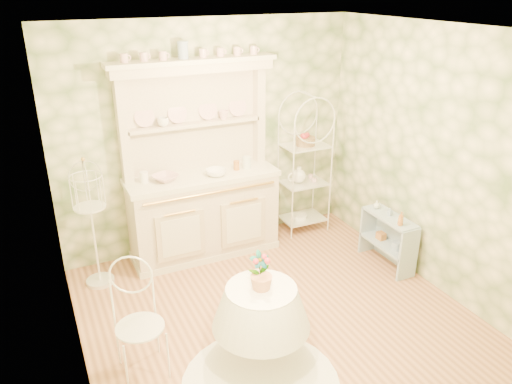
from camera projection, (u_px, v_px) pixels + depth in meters
name	position (u px, v px, depth m)	size (l,w,h in m)	color
floor	(278.00, 317.00, 4.90)	(3.60, 3.60, 0.00)	tan
ceiling	(284.00, 30.00, 3.84)	(3.60, 3.60, 0.00)	white
wall_left	(64.00, 232.00, 3.66)	(3.60, 3.60, 0.00)	beige
wall_right	(436.00, 162.00, 5.08)	(3.60, 3.60, 0.00)	beige
wall_back	(209.00, 137.00, 5.87)	(3.60, 3.60, 0.00)	beige
wall_front	(426.00, 301.00, 2.87)	(3.60, 3.60, 0.00)	beige
kitchen_dresser	(202.00, 163.00, 5.64)	(1.87, 0.61, 2.29)	beige
bakers_rack	(305.00, 165.00, 6.33)	(0.55, 0.40, 1.78)	white
side_shelf	(388.00, 239.00, 5.71)	(0.28, 0.75, 0.64)	#9CB2C3
round_table	(261.00, 327.00, 4.26)	(0.58, 0.58, 0.64)	white
cafe_chair	(141.00, 332.00, 4.08)	(0.36, 0.36, 0.80)	white
birdcage_stand	(92.00, 220.00, 5.17)	(0.36, 0.36, 1.53)	white
floor_basket	(262.00, 318.00, 4.73)	(0.33, 0.33, 0.21)	olive
lace_rug	(261.00, 383.00, 4.10)	(1.31, 1.31, 0.01)	white
bowl_floral	(165.00, 180.00, 5.52)	(0.27, 0.27, 0.07)	white
bowl_white	(216.00, 175.00, 5.66)	(0.24, 0.24, 0.07)	white
cup_left	(163.00, 124.00, 5.44)	(0.13, 0.13, 0.10)	white
cup_right	(224.00, 117.00, 5.72)	(0.11, 0.11, 0.10)	white
potted_geranium	(260.00, 272.00, 4.08)	(0.17, 0.12, 0.32)	#3F7238
bottle_amber	(401.00, 220.00, 5.36)	(0.06, 0.06, 0.16)	#B16C2D
bottle_blue	(390.00, 212.00, 5.60)	(0.04, 0.04, 0.10)	#8AA2C0
bottle_glass	(376.00, 206.00, 5.77)	(0.08, 0.08, 0.10)	silver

